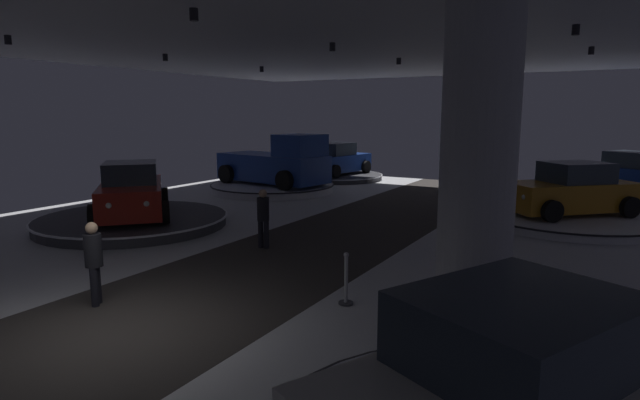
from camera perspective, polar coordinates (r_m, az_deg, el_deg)
The scene contains 16 objects.
ground at distance 9.35m, azimuth -22.10°, elevation -13.71°, with size 24.00×44.00×0.06m.
column_right at distance 9.41m, azimuth 17.09°, elevation 4.22°, with size 1.32×1.32×5.50m.
display_car_near_right at distance 5.25m, azimuth 21.66°, elevation -19.21°, with size 3.53×4.57×1.71m.
display_platform_mid_left at distance 17.46m, azimuth -19.96°, elevation -2.16°, with size 5.94×5.94×0.33m.
display_car_mid_left at distance 17.33m, azimuth -20.13°, elevation 0.82°, with size 4.30×4.18×1.71m.
display_platform_deep_left at distance 28.29m, azimuth 1.84°, elevation 2.65°, with size 5.03×5.03×0.27m.
display_car_deep_left at distance 28.18m, azimuth 1.81°, elevation 4.43°, with size 2.71×4.42×1.71m.
display_platform_deep_right at distance 25.46m, azimuth 30.85°, elevation 0.52°, with size 4.91×4.91×0.27m.
display_car_deep_right at distance 25.35m, azimuth 31.09°, elevation 2.48°, with size 4.53×3.71×1.71m.
display_platform_far_right at distance 18.90m, azimuth 25.78°, elevation -1.76°, with size 6.09×6.09×0.28m.
display_car_far_right at distance 18.78m, azimuth 26.05°, elevation 0.90°, with size 4.28×4.20×1.71m.
display_platform_far_left at distance 23.86m, azimuth -5.25°, elevation 1.43°, with size 5.68×5.68×0.36m.
pickup_truck_far_left at distance 23.51m, azimuth -4.74°, elevation 4.01°, with size 5.57×3.33×2.30m.
visitor_walking_near at distance 10.49m, azimuth -23.75°, elevation -5.91°, with size 0.32×0.32×1.59m.
visitor_walking_far at distance 13.72m, azimuth -6.30°, elevation -1.64°, with size 0.32×0.32×1.59m.
stanchion_a at distance 9.82m, azimuth 2.90°, elevation -9.39°, with size 0.28×0.28×1.01m.
Camera 1 is at (6.93, -5.15, 3.56)m, focal length 28.93 mm.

